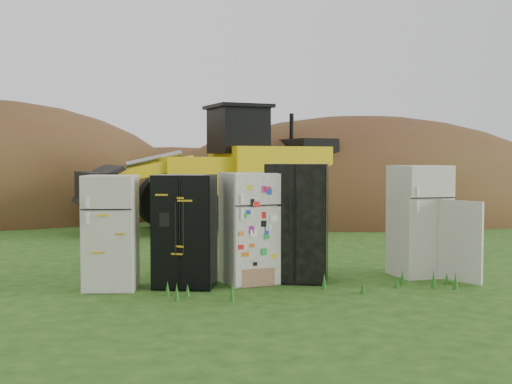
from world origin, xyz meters
TOP-DOWN VIEW (x-y plane):
  - ground at (0.00, 0.00)m, footprint 120.00×120.00m
  - fridge_leftmost at (-2.55, 0.03)m, footprint 0.86×0.84m
  - fridge_black_side at (-1.46, -0.04)m, footprint 1.06×0.95m
  - fridge_sticker at (-0.45, 0.03)m, footprint 0.87×0.82m
  - fridge_dark_mid at (0.33, 0.02)m, footprint 1.17×1.07m
  - fridge_open_door at (2.43, -0.00)m, footprint 0.88×0.82m
  - wheel_loader at (0.15, 7.55)m, footprint 7.44×4.10m
  - dirt_mound_right at (6.27, 11.47)m, footprint 15.65×11.48m
  - dirt_mound_back at (0.16, 17.72)m, footprint 15.41×10.27m

SIDE VIEW (x-z plane):
  - ground at x=0.00m, z-range 0.00..0.00m
  - dirt_mound_right at x=6.27m, z-range -3.43..3.43m
  - dirt_mound_back at x=0.16m, z-range -2.43..2.43m
  - fridge_leftmost at x=-2.55m, z-range 0.00..1.69m
  - fridge_black_side at x=-1.46m, z-range 0.00..1.70m
  - fridge_sticker at x=-0.45m, z-range 0.00..1.72m
  - fridge_open_door at x=2.43m, z-range 0.00..1.82m
  - fridge_dark_mid at x=0.33m, z-range 0.00..1.85m
  - wheel_loader at x=0.15m, z-range 0.00..3.41m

